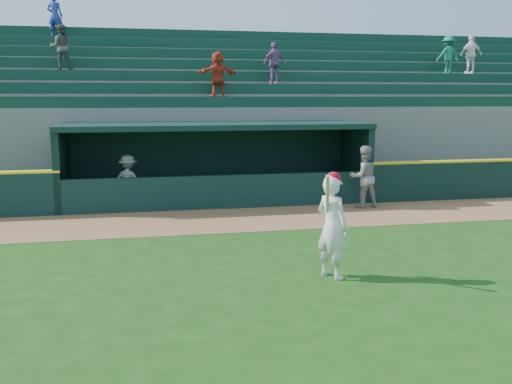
% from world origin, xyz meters
% --- Properties ---
extents(ground, '(120.00, 120.00, 0.00)m').
position_xyz_m(ground, '(0.00, 0.00, 0.00)').
color(ground, '#1A4310').
rests_on(ground, ground).
extents(warning_track, '(40.00, 3.00, 0.01)m').
position_xyz_m(warning_track, '(0.00, 4.90, 0.01)').
color(warning_track, brown).
rests_on(warning_track, ground).
extents(dugout_player_front, '(0.93, 0.75, 1.84)m').
position_xyz_m(dugout_player_front, '(4.14, 5.85, 0.92)').
color(dugout_player_front, gray).
rests_on(dugout_player_front, ground).
extents(dugout_player_inside, '(1.15, 0.92, 1.55)m').
position_xyz_m(dugout_player_inside, '(-2.70, 7.48, 0.77)').
color(dugout_player_inside, '#A9A9A4').
rests_on(dugout_player_inside, ground).
extents(dugout, '(9.40, 2.80, 2.46)m').
position_xyz_m(dugout, '(0.00, 8.00, 1.36)').
color(dugout, slate).
rests_on(dugout, ground).
extents(stands, '(34.50, 6.25, 7.11)m').
position_xyz_m(stands, '(-0.01, 12.56, 2.39)').
color(stands, slate).
rests_on(stands, ground).
extents(batter_at_plate, '(0.72, 0.88, 1.96)m').
position_xyz_m(batter_at_plate, '(1.01, -0.32, 0.97)').
color(batter_at_plate, silver).
rests_on(batter_at_plate, ground).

